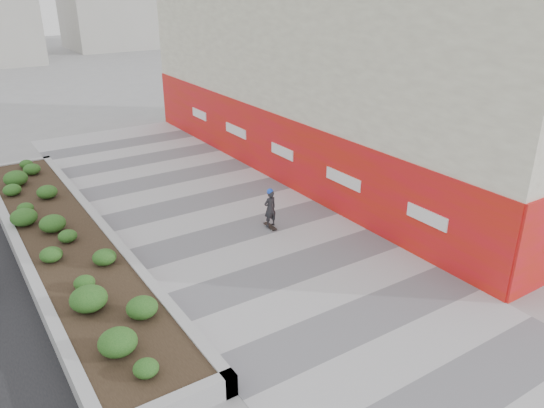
{
  "coord_description": "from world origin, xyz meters",
  "views": [
    {
      "loc": [
        -8.28,
        -9.87,
        8.37
      ],
      "look_at": [
        0.98,
        4.27,
        1.1
      ],
      "focal_mm": 35.0,
      "sensor_mm": 36.0,
      "label": 1
    }
  ],
  "objects": [
    {
      "name": "planter",
      "position": [
        -5.5,
        7.0,
        0.42
      ],
      "size": [
        3.0,
        18.0,
        0.9
      ],
      "color": "#9E9EA0",
      "rests_on": "ground"
    },
    {
      "name": "ground",
      "position": [
        0.0,
        0.0,
        0.0
      ],
      "size": [
        160.0,
        160.0,
        0.0
      ],
      "primitive_type": "plane",
      "color": "gray",
      "rests_on": "ground"
    },
    {
      "name": "walkway",
      "position": [
        0.0,
        3.0,
        0.01
      ],
      "size": [
        8.0,
        36.0,
        0.01
      ],
      "primitive_type": "cube",
      "color": "#A8A8AD",
      "rests_on": "ground"
    },
    {
      "name": "building",
      "position": [
        6.98,
        8.98,
        3.98
      ],
      "size": [
        6.04,
        24.08,
        8.0
      ],
      "color": "beige",
      "rests_on": "ground"
    },
    {
      "name": "skateboarder",
      "position": [
        1.13,
        4.63,
        0.77
      ],
      "size": [
        0.52,
        0.73,
        1.52
      ],
      "rotation": [
        0.0,
        0.0,
        -0.08
      ],
      "color": "beige",
      "rests_on": "ground"
    },
    {
      "name": "manhole_cover",
      "position": [
        0.5,
        3.0,
        0.0
      ],
      "size": [
        0.44,
        0.44,
        0.01
      ],
      "primitive_type": "cylinder",
      "color": "#595654",
      "rests_on": "ground"
    }
  ]
}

